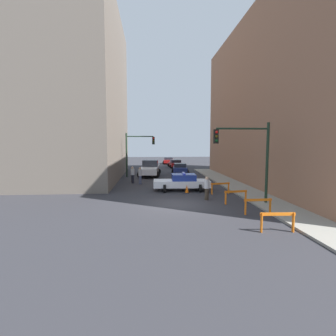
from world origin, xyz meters
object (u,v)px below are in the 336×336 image
object	(u,v)px
traffic_light_near	(250,150)
white_truck	(150,169)
pedestrian_sidewalk	(207,188)
police_car	(182,182)
parked_car_far	(169,160)
parked_car_near	(180,168)
parked_car_mid	(175,164)
barrier_corner	(220,186)
pedestrian_crossing	(140,175)
traffic_cone	(187,189)
pedestrian_corner	(133,175)
barrier_mid	(258,204)
barrier_front	(278,219)
barrier_back	(236,195)
traffic_light_far	(136,148)

from	to	relation	value
traffic_light_near	white_truck	size ratio (longest dim) A/B	0.94
pedestrian_sidewalk	traffic_light_near	bearing A→B (deg)	132.91
police_car	parked_car_far	xyz separation A→B (m)	(1.00, 28.53, -0.05)
white_truck	parked_car_near	xyz separation A→B (m)	(4.07, 2.73, -0.23)
traffic_light_near	police_car	size ratio (longest dim) A/B	1.09
parked_car_mid	barrier_corner	xyz separation A→B (m)	(1.27, -22.62, -0.06)
pedestrian_sidewalk	police_car	bearing A→B (deg)	-85.86
parked_car_far	pedestrian_crossing	bearing A→B (deg)	-96.17
white_truck	pedestrian_sidewalk	world-z (taller)	white_truck
pedestrian_crossing	traffic_cone	xyz separation A→B (m)	(3.91, -4.94, -0.54)
pedestrian_sidewalk	barrier_corner	world-z (taller)	pedestrian_sidewalk
pedestrian_corner	pedestrian_sidewalk	xyz separation A→B (m)	(5.70, -8.30, 0.00)
traffic_cone	traffic_light_near	bearing A→B (deg)	-50.91
police_car	traffic_cone	xyz separation A→B (m)	(0.26, -1.15, -0.41)
traffic_light_near	barrier_mid	distance (m)	3.79
barrier_mid	barrier_front	bearing A→B (deg)	-96.77
barrier_mid	barrier_back	world-z (taller)	same
barrier_front	barrier_back	world-z (taller)	same
pedestrian_crossing	police_car	bearing A→B (deg)	-63.19
parked_car_near	barrier_front	distance (m)	23.70
traffic_light_near	traffic_light_far	world-z (taller)	traffic_light_near
parked_car_mid	pedestrian_crossing	xyz separation A→B (m)	(-5.20, -17.06, 0.19)
parked_car_far	barrier_corner	bearing A→B (deg)	-82.09
barrier_front	barrier_mid	bearing A→B (deg)	83.23
white_truck	traffic_cone	xyz separation A→B (m)	(2.94, -11.35, -0.59)
police_car	barrier_mid	bearing A→B (deg)	-155.19
white_truck	traffic_cone	size ratio (longest dim) A/B	8.46
barrier_back	traffic_cone	world-z (taller)	barrier_back
traffic_light_far	pedestrian_sidewalk	xyz separation A→B (m)	(5.61, -13.37, -2.54)
parked_car_near	white_truck	bearing A→B (deg)	-140.46
white_truck	barrier_front	distance (m)	21.67
pedestrian_corner	pedestrian_sidewalk	bearing A→B (deg)	-167.59
barrier_back	traffic_cone	xyz separation A→B (m)	(-2.66, 4.03, -0.30)
police_car	parked_car_far	distance (m)	28.55
parked_car_far	pedestrian_crossing	distance (m)	25.17
traffic_light_near	barrier_mid	xyz separation A→B (m)	(-0.39, -2.39, -2.91)
police_car	barrier_corner	world-z (taller)	police_car
police_car	barrier_front	world-z (taller)	police_car
pedestrian_corner	barrier_front	world-z (taller)	pedestrian_corner
barrier_mid	police_car	bearing A→B (deg)	113.06
white_truck	pedestrian_crossing	xyz separation A→B (m)	(-0.97, -6.41, -0.04)
barrier_front	white_truck	bearing A→B (deg)	105.09
traffic_light_far	police_car	world-z (taller)	traffic_light_far
parked_car_far	white_truck	bearing A→B (deg)	-96.88
barrier_mid	traffic_cone	size ratio (longest dim) A/B	2.44
police_car	barrier_front	size ratio (longest dim) A/B	2.97
white_truck	pedestrian_sidewalk	distance (m)	14.58
barrier_mid	barrier_back	xyz separation A→B (m)	(-0.39, 2.60, 0.00)
pedestrian_crossing	barrier_mid	xyz separation A→B (m)	(6.96, -11.57, -0.24)
traffic_light_near	white_truck	distance (m)	17.05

